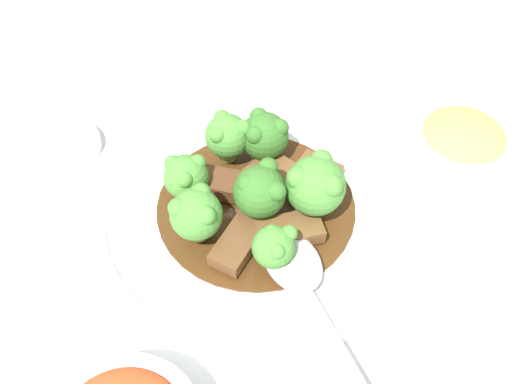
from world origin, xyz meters
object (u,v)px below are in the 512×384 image
(beef_strip_3, at_px, (290,231))
(broccoli_floret_2, at_px, (277,245))
(broccoli_floret_0, at_px, (196,214))
(broccoli_floret_4, at_px, (227,135))
(broccoli_floret_1, at_px, (264,135))
(beef_strip_2, at_px, (231,186))
(broccoli_floret_6, at_px, (264,191))
(beef_strip_0, at_px, (268,175))
(side_bowl_appetizer, at_px, (461,143))
(beef_strip_1, at_px, (243,236))
(broccoli_floret_5, at_px, (186,176))
(broccoli_floret_3, at_px, (316,185))
(serving_spoon, at_px, (303,279))
(sauce_dish, at_px, (68,144))
(main_plate, at_px, (256,209))
(beef_strip_4, at_px, (312,178))

(beef_strip_3, distance_m, broccoli_floret_2, 0.03)
(broccoli_floret_0, relative_size, broccoli_floret_4, 1.03)
(broccoli_floret_1, height_order, broccoli_floret_4, same)
(beef_strip_2, xyz_separation_m, beef_strip_3, (-0.04, 0.06, -0.00))
(beef_strip_3, height_order, broccoli_floret_6, broccoli_floret_6)
(beef_strip_0, xyz_separation_m, side_bowl_appetizer, (-0.19, -0.00, -0.00))
(beef_strip_1, distance_m, broccoli_floret_5, 0.07)
(beef_strip_2, height_order, broccoli_floret_3, broccoli_floret_3)
(beef_strip_0, distance_m, broccoli_floret_0, 0.09)
(broccoli_floret_2, height_order, broccoli_floret_5, broccoli_floret_5)
(beef_strip_0, distance_m, broccoli_floret_4, 0.05)
(beef_strip_1, height_order, side_bowl_appetizer, side_bowl_appetizer)
(broccoli_floret_3, distance_m, broccoli_floret_4, 0.10)
(serving_spoon, distance_m, sauce_dish, 0.28)
(beef_strip_1, bearing_deg, beef_strip_2, -90.62)
(side_bowl_appetizer, xyz_separation_m, sauce_dish, (0.37, -0.10, -0.02))
(beef_strip_0, bearing_deg, serving_spoon, 90.91)
(broccoli_floret_0, relative_size, broccoli_floret_6, 0.94)
(serving_spoon, bearing_deg, broccoli_floret_5, -55.95)
(beef_strip_1, bearing_deg, serving_spoon, 126.31)
(broccoli_floret_6, distance_m, sauce_dish, 0.22)
(sauce_dish, bearing_deg, serving_spoon, 130.93)
(broccoli_floret_0, distance_m, broccoli_floret_6, 0.06)
(beef_strip_0, relative_size, beef_strip_3, 1.11)
(broccoli_floret_0, relative_size, broccoli_floret_5, 1.20)
(sauce_dish, bearing_deg, beef_strip_3, 138.53)
(broccoli_floret_1, relative_size, broccoli_floret_5, 1.14)
(beef_strip_3, bearing_deg, serving_spoon, 88.05)
(main_plate, xyz_separation_m, beef_strip_1, (0.02, 0.04, 0.02))
(beef_strip_1, distance_m, serving_spoon, 0.06)
(broccoli_floret_5, bearing_deg, beef_strip_2, 171.95)
(broccoli_floret_4, distance_m, broccoli_floret_5, 0.06)
(beef_strip_4, bearing_deg, beef_strip_1, 34.67)
(broccoli_floret_2, relative_size, broccoli_floret_5, 0.94)
(main_plate, relative_size, beef_strip_3, 5.12)
(side_bowl_appetizer, bearing_deg, beef_strip_0, 0.37)
(sauce_dish, bearing_deg, beef_strip_0, 151.60)
(broccoli_floret_4, bearing_deg, beef_strip_3, 108.80)
(beef_strip_3, height_order, broccoli_floret_1, broccoli_floret_1)
(broccoli_floret_5, height_order, serving_spoon, broccoli_floret_5)
(beef_strip_3, bearing_deg, broccoli_floret_0, -12.18)
(broccoli_floret_1, relative_size, broccoli_floret_2, 1.21)
(broccoli_floret_6, relative_size, side_bowl_appetizer, 0.55)
(broccoli_floret_5, bearing_deg, beef_strip_1, 122.02)
(beef_strip_4, height_order, broccoli_floret_5, broccoli_floret_5)
(beef_strip_2, bearing_deg, broccoli_floret_2, 105.02)
(beef_strip_4, height_order, broccoli_floret_2, broccoli_floret_2)
(broccoli_floret_1, bearing_deg, sauce_dish, -20.44)
(broccoli_floret_4, relative_size, serving_spoon, 0.22)
(broccoli_floret_2, bearing_deg, serving_spoon, 121.95)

